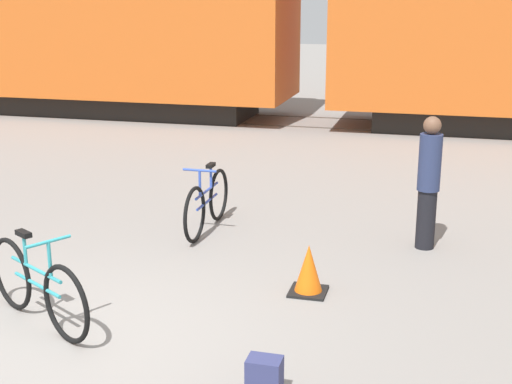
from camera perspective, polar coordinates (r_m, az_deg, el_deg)
The scene contains 8 objects.
ground_plane at distance 7.05m, azimuth -14.39°, elevation -11.43°, with size 80.00×80.00×0.00m, color gray.
rail_near at distance 17.41m, azimuth 3.96°, elevation 5.22°, with size 67.83×0.07×0.01m, color #4C4238.
rail_far at distance 18.80m, azimuth 4.80°, elevation 5.98°, with size 67.83×0.07×0.01m, color #4C4238.
bicycle_blue at distance 9.72m, azimuth -3.93°, elevation -0.86°, with size 0.46×1.73×0.93m.
bicycle_teal at distance 7.30m, azimuth -17.10°, elevation -7.21°, with size 1.60×0.94×0.95m.
person_in_navy at distance 9.16m, azimuth 13.64°, elevation 0.81°, with size 0.28×0.28×1.70m.
backpack at distance 5.91m, azimuth 0.68°, elevation -14.63°, with size 0.28×0.20×0.34m.
traffic_cone at distance 7.76m, azimuth 4.23°, elevation -6.31°, with size 0.40×0.40×0.55m.
Camera 1 is at (3.21, -5.43, 3.15)m, focal length 50.00 mm.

